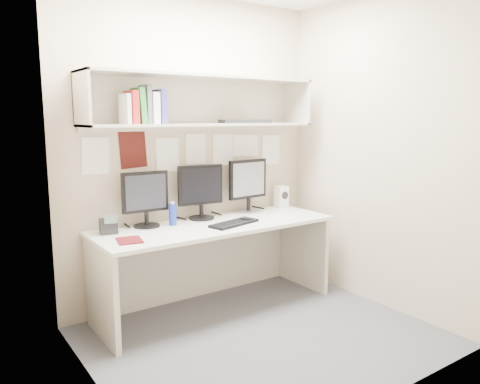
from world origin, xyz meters
TOP-DOWN VIEW (x-y plane):
  - floor at (0.00, 0.00)m, footprint 2.40×2.00m
  - wall_back at (0.00, 1.00)m, footprint 2.40×0.02m
  - wall_front at (0.00, -1.00)m, footprint 2.40×0.02m
  - wall_left at (-1.20, 0.00)m, footprint 0.02×2.00m
  - wall_right at (1.20, 0.00)m, footprint 0.02×2.00m
  - desk at (0.00, 0.65)m, footprint 2.00×0.70m
  - overhead_hutch at (0.00, 0.86)m, footprint 2.00×0.38m
  - pinned_papers at (0.00, 0.99)m, footprint 1.92×0.01m
  - monitor_left at (-0.51, 0.87)m, footprint 0.38×0.21m
  - monitor_center at (-0.01, 0.87)m, footprint 0.40×0.22m
  - monitor_right at (0.49, 0.87)m, footprint 0.41×0.23m
  - keyboard at (0.10, 0.52)m, footprint 0.47×0.26m
  - mouse at (0.24, 0.55)m, footprint 0.09×0.11m
  - speaker at (0.88, 0.87)m, footprint 0.11×0.12m
  - blue_bottle at (-0.32, 0.79)m, footprint 0.06×0.06m
  - maroon_notebook at (-0.79, 0.52)m, footprint 0.21×0.23m
  - desk_phone at (-0.84, 0.82)m, footprint 0.14×0.13m
  - book_stack at (-0.54, 0.77)m, footprint 0.31×0.18m
  - hutch_tray at (0.38, 0.77)m, footprint 0.45×0.25m

SIDE VIEW (x-z plane):
  - floor at x=0.00m, z-range -0.01..0.01m
  - desk at x=0.00m, z-range 0.00..0.73m
  - maroon_notebook at x=-0.79m, z-range 0.73..0.74m
  - keyboard at x=0.10m, z-range 0.73..0.75m
  - mouse at x=0.24m, z-range 0.73..0.76m
  - desk_phone at x=-0.84m, z-range 0.71..0.86m
  - blue_bottle at x=-0.32m, z-range 0.73..0.92m
  - speaker at x=0.88m, z-range 0.73..0.94m
  - monitor_left at x=-0.51m, z-range 0.75..1.19m
  - monitor_center at x=-0.01m, z-range 0.75..1.21m
  - monitor_right at x=0.49m, z-range 0.75..1.23m
  - pinned_papers at x=0.00m, z-range 1.01..1.49m
  - wall_back at x=0.00m, z-range 0.00..2.60m
  - wall_front at x=0.00m, z-range 0.00..2.60m
  - wall_left at x=-1.20m, z-range 0.00..2.60m
  - wall_right at x=1.20m, z-range 0.00..2.60m
  - hutch_tray at x=0.38m, z-range 1.54..1.57m
  - book_stack at x=-0.54m, z-range 1.52..1.81m
  - overhead_hutch at x=0.00m, z-range 1.52..1.92m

